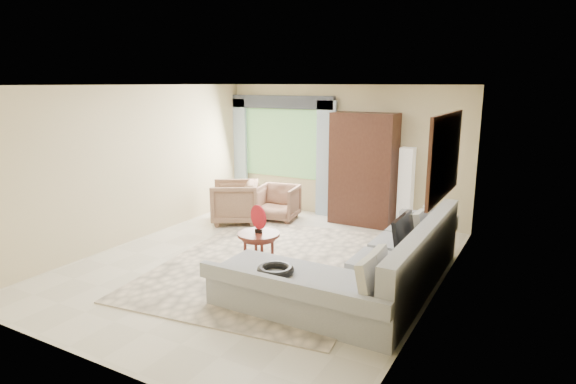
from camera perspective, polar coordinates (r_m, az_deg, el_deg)
The scene contains 17 objects.
ground at distance 7.27m, azimuth -3.10°, elevation -8.42°, with size 6.00×6.00×0.00m, color silver.
area_rug at distance 7.20m, azimuth -1.84°, elevation -8.52°, with size 3.00×4.00×0.02m, color #F4DEC1.
sectional_sofa at distance 6.30m, azimuth 10.03°, elevation -9.28°, with size 2.30×3.46×0.90m.
tv_screen at distance 6.43m, azimuth 13.58°, elevation -4.85°, with size 0.06×0.74×0.48m, color black.
garden_hose at distance 5.56m, azimuth -1.49°, elevation -9.21°, with size 0.43×0.43×0.09m, color black.
coffee_table at distance 6.81m, azimuth -3.47°, elevation -7.12°, with size 0.59×0.59×0.59m.
red_disc at distance 6.66m, azimuth -3.53°, elevation -2.98°, with size 0.34×0.34×0.03m, color #AC111C.
armchair_left at distance 9.26m, azimuth -6.33°, elevation -1.19°, with size 0.85×0.88×0.80m, color #90694E.
armchair_right at distance 9.39m, azimuth -1.22°, elevation -1.28°, with size 0.73×0.76×0.69m, color #825F46.
potted_plant at distance 10.32m, azimuth -5.89°, elevation -0.41°, with size 0.51×0.44×0.56m, color #999999.
armoire at distance 9.12m, azimuth 8.95°, elevation 2.68°, with size 1.20×0.55×2.10m, color black.
floor_lamp at distance 9.00m, azimuth 13.79°, elevation 0.38°, with size 0.24×0.24×1.50m, color silver.
window at distance 10.09m, azimuth -0.69°, elevation 5.81°, with size 1.80×0.04×1.40m, color #669E59.
curtain_left at distance 10.61m, azimuth -5.87°, elevation 4.72°, with size 0.40×0.08×2.30m, color #9EB7CC.
curtain_right at distance 9.57m, azimuth 4.52°, elevation 3.88°, with size 0.40×0.08×2.30m, color #9EB7CC.
valance at distance 9.96m, azimuth -0.90°, elevation 10.62°, with size 2.40×0.12×0.26m, color #1E232D.
wall_mirror at distance 6.24m, azimuth 18.08°, elevation 4.07°, with size 0.05×1.70×1.05m.
Camera 1 is at (3.64, -5.72, 2.63)m, focal length 30.00 mm.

